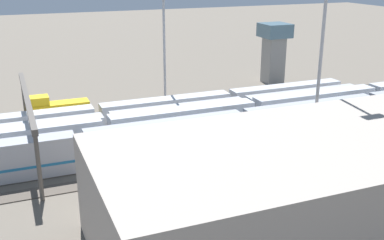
% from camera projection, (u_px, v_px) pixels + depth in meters
% --- Properties ---
extents(ground_plane, '(400.00, 400.00, 0.00)m').
position_uv_depth(ground_plane, '(171.00, 135.00, 73.95)').
color(ground_plane, '#60594F').
extents(track_bed_0, '(140.00, 2.80, 0.12)m').
position_uv_depth(track_bed_0, '(149.00, 113.00, 84.91)').
color(track_bed_0, '#3D3833').
rests_on(track_bed_0, ground_plane).
extents(track_bed_1, '(140.00, 2.80, 0.12)m').
position_uv_depth(track_bed_1, '(157.00, 121.00, 80.52)').
color(track_bed_1, '#3D3833').
rests_on(track_bed_1, ground_plane).
extents(track_bed_2, '(140.00, 2.80, 0.12)m').
position_uv_depth(track_bed_2, '(166.00, 130.00, 76.13)').
color(track_bed_2, '#4C443D').
rests_on(track_bed_2, ground_plane).
extents(track_bed_3, '(140.00, 2.80, 0.12)m').
position_uv_depth(track_bed_3, '(177.00, 140.00, 71.74)').
color(track_bed_3, '#4C443D').
rests_on(track_bed_3, ground_plane).
extents(track_bed_4, '(140.00, 2.80, 0.12)m').
position_uv_depth(track_bed_4, '(189.00, 152.00, 67.35)').
color(track_bed_4, '#4C443D').
rests_on(track_bed_4, ground_plane).
extents(track_bed_5, '(140.00, 2.80, 0.12)m').
position_uv_depth(track_bed_5, '(202.00, 165.00, 62.96)').
color(track_bed_5, '#4C443D').
rests_on(track_bed_5, ground_plane).
extents(train_on_track_4, '(95.60, 3.06, 5.00)m').
position_uv_depth(train_on_track_4, '(243.00, 127.00, 69.66)').
color(train_on_track_4, '#A8AAB2').
rests_on(train_on_track_4, ground_plane).
extents(train_on_track_2, '(95.60, 3.06, 3.80)m').
position_uv_depth(train_on_track_2, '(107.00, 126.00, 72.07)').
color(train_on_track_2, '#B7BABF').
rests_on(train_on_track_2, ground_plane).
extents(train_on_track_1, '(71.40, 3.00, 3.80)m').
position_uv_depth(train_on_track_1, '(167.00, 109.00, 80.54)').
color(train_on_track_1, silver).
rests_on(train_on_track_1, ground_plane).
extents(train_on_track_0, '(10.00, 3.00, 5.00)m').
position_uv_depth(train_on_track_0, '(57.00, 112.00, 78.57)').
color(train_on_track_0, gold).
rests_on(train_on_track_0, ground_plane).
extents(train_on_track_3, '(119.80, 3.06, 5.00)m').
position_uv_depth(train_on_track_3, '(184.00, 124.00, 71.33)').
color(train_on_track_3, silver).
rests_on(train_on_track_3, ground_plane).
extents(light_mast_3, '(2.80, 0.70, 32.68)m').
position_uv_depth(light_mast_3, '(325.00, 11.00, 58.76)').
color(light_mast_3, '#9EA0A5').
rests_on(light_mast_3, ground_plane).
extents(signal_gantry, '(0.70, 30.00, 8.80)m').
position_uv_depth(signal_gantry, '(27.00, 104.00, 64.08)').
color(signal_gantry, '#4C4742').
rests_on(signal_gantry, ground_plane).
extents(maintenance_shed, '(56.32, 19.76, 10.27)m').
position_uv_depth(maintenance_shed, '(368.00, 176.00, 48.10)').
color(maintenance_shed, '#9E9389').
rests_on(maintenance_shed, ground_plane).
extents(control_tower, '(6.00, 6.00, 13.34)m').
position_uv_depth(control_tower, '(274.00, 48.00, 104.03)').
color(control_tower, gray).
rests_on(control_tower, ground_plane).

